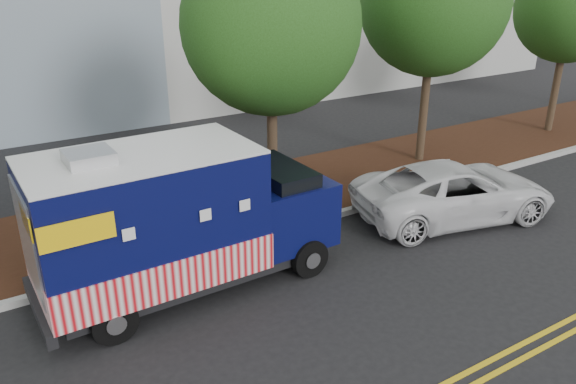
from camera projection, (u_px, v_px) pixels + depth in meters
ground at (283, 266)px, 12.12m from camera, size 120.00×120.00×0.00m
curb at (252, 238)px, 13.19m from camera, size 120.00×0.18×0.15m
mulch_strip at (214, 206)px, 14.84m from camera, size 120.00×4.00×0.15m
tree_b at (271, 25)px, 13.11m from camera, size 4.27×4.27×6.85m
tree_c at (434, 1)px, 16.29m from camera, size 4.38×4.38×7.21m
tree_d at (570, 8)px, 19.52m from camera, size 3.77×3.77×6.44m
sign_post at (188, 204)px, 12.21m from camera, size 0.06×0.06×2.40m
food_truck at (175, 224)px, 10.77m from camera, size 6.04×2.39×3.15m
white_car at (454, 191)px, 14.15m from camera, size 5.55×3.49×1.43m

